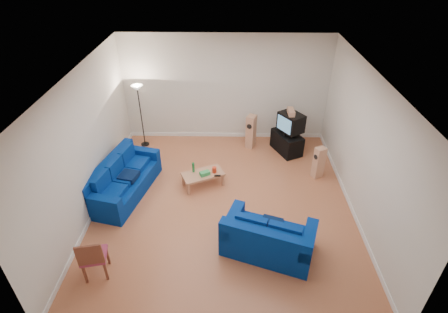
{
  "coord_description": "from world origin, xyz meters",
  "views": [
    {
      "loc": [
        0.12,
        -6.36,
        5.55
      ],
      "look_at": [
        0.0,
        0.4,
        1.1
      ],
      "focal_mm": 28.0,
      "sensor_mm": 36.0,
      "label": 1
    }
  ],
  "objects_px": {
    "sofa_three_seat": "(122,182)",
    "tv_stand": "(287,142)",
    "coffee_table": "(203,175)",
    "television": "(291,122)",
    "sofa_loveseat": "(268,240)"
  },
  "relations": [
    {
      "from": "sofa_three_seat",
      "to": "tv_stand",
      "type": "bearing_deg",
      "value": 128.44
    },
    {
      "from": "coffee_table",
      "to": "tv_stand",
      "type": "bearing_deg",
      "value": 35.78
    },
    {
      "from": "tv_stand",
      "to": "television",
      "type": "xyz_separation_m",
      "value": [
        0.05,
        -0.01,
        0.66
      ]
    },
    {
      "from": "sofa_loveseat",
      "to": "coffee_table",
      "type": "xyz_separation_m",
      "value": [
        -1.45,
        2.18,
        -0.02
      ]
    },
    {
      "from": "sofa_loveseat",
      "to": "tv_stand",
      "type": "distance_m",
      "value": 3.96
    },
    {
      "from": "sofa_three_seat",
      "to": "sofa_loveseat",
      "type": "relative_size",
      "value": 1.21
    },
    {
      "from": "television",
      "to": "sofa_loveseat",
      "type": "bearing_deg",
      "value": -47.86
    },
    {
      "from": "sofa_three_seat",
      "to": "tv_stand",
      "type": "distance_m",
      "value": 4.75
    },
    {
      "from": "sofa_loveseat",
      "to": "television",
      "type": "distance_m",
      "value": 4.01
    },
    {
      "from": "coffee_table",
      "to": "sofa_loveseat",
      "type": "bearing_deg",
      "value": -56.41
    },
    {
      "from": "sofa_three_seat",
      "to": "television",
      "type": "distance_m",
      "value": 4.83
    },
    {
      "from": "tv_stand",
      "to": "coffee_table",
      "type": "bearing_deg",
      "value": -79.77
    },
    {
      "from": "coffee_table",
      "to": "tv_stand",
      "type": "height_order",
      "value": "tv_stand"
    },
    {
      "from": "tv_stand",
      "to": "television",
      "type": "relative_size",
      "value": 1.16
    },
    {
      "from": "sofa_loveseat",
      "to": "tv_stand",
      "type": "xyz_separation_m",
      "value": [
        0.89,
        3.86,
        -0.04
      ]
    }
  ]
}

